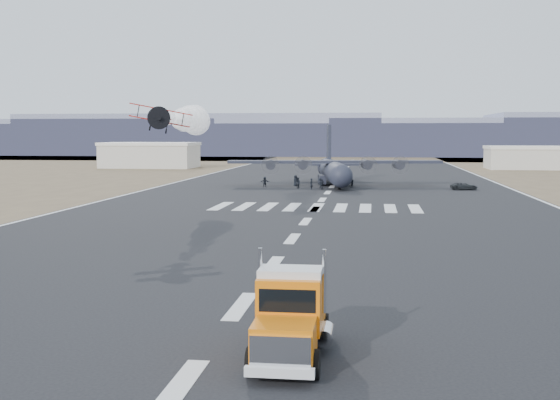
% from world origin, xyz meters
% --- Properties ---
extents(ground, '(500.00, 500.00, 0.00)m').
position_xyz_m(ground, '(0.00, 0.00, 0.00)').
color(ground, black).
rests_on(ground, ground).
extents(scrub_far, '(500.00, 80.00, 0.00)m').
position_xyz_m(scrub_far, '(0.00, 230.00, 0.00)').
color(scrub_far, brown).
rests_on(scrub_far, ground).
extents(runway_markings, '(60.00, 260.00, 0.01)m').
position_xyz_m(runway_markings, '(0.00, 60.00, 0.01)').
color(runway_markings, silver).
rests_on(runway_markings, ground).
extents(ridge_seg_b, '(150.00, 50.00, 15.00)m').
position_xyz_m(ridge_seg_b, '(-130.00, 260.00, 7.50)').
color(ridge_seg_b, slate).
rests_on(ridge_seg_b, ground).
extents(ridge_seg_c, '(150.00, 50.00, 17.00)m').
position_xyz_m(ridge_seg_c, '(-65.00, 260.00, 8.50)').
color(ridge_seg_c, slate).
rests_on(ridge_seg_c, ground).
extents(ridge_seg_d, '(150.00, 50.00, 13.00)m').
position_xyz_m(ridge_seg_d, '(0.00, 260.00, 6.50)').
color(ridge_seg_d, slate).
rests_on(ridge_seg_d, ground).
extents(ridge_seg_e, '(150.00, 50.00, 15.00)m').
position_xyz_m(ridge_seg_e, '(65.00, 260.00, 7.50)').
color(ridge_seg_e, slate).
rests_on(ridge_seg_e, ground).
extents(hangar_left, '(24.50, 14.50, 6.70)m').
position_xyz_m(hangar_left, '(-52.00, 145.00, 3.41)').
color(hangar_left, '#ADA79A').
rests_on(hangar_left, ground).
extents(hangar_right, '(20.50, 12.50, 5.90)m').
position_xyz_m(hangar_right, '(46.00, 150.00, 3.01)').
color(hangar_right, '#ADA79A').
rests_on(hangar_right, ground).
extents(semi_truck, '(2.77, 8.12, 3.65)m').
position_xyz_m(semi_truck, '(3.57, -7.85, 1.79)').
color(semi_truck, black).
rests_on(semi_truck, ground).
extents(aerobatic_biplane, '(5.60, 5.10, 2.63)m').
position_xyz_m(aerobatic_biplane, '(-12.13, 25.50, 10.53)').
color(aerobatic_biplane, '#AD1C0B').
extents(smoke_trail, '(4.74, 23.65, 3.53)m').
position_xyz_m(smoke_trail, '(-14.55, 45.15, 10.68)').
color(smoke_trail, white).
extents(transport_aircraft, '(37.18, 30.50, 10.73)m').
position_xyz_m(transport_aircraft, '(-0.04, 88.22, 2.77)').
color(transport_aircraft, '#222533').
rests_on(transport_aircraft, ground).
extents(support_vehicle, '(4.42, 2.39, 1.18)m').
position_xyz_m(support_vehicle, '(21.49, 80.10, 0.59)').
color(support_vehicle, black).
rests_on(support_vehicle, ground).
extents(crew_a, '(0.60, 0.71, 1.83)m').
position_xyz_m(crew_a, '(-3.03, 77.38, 0.91)').
color(crew_a, black).
rests_on(crew_a, ground).
extents(crew_b, '(0.94, 1.05, 1.85)m').
position_xyz_m(crew_b, '(-5.43, 79.49, 0.92)').
color(crew_b, black).
rests_on(crew_b, ground).
extents(crew_c, '(0.90, 1.13, 1.59)m').
position_xyz_m(crew_c, '(-1.93, 81.73, 0.79)').
color(crew_c, black).
rests_on(crew_c, ground).
extents(crew_d, '(1.08, 0.81, 1.66)m').
position_xyz_m(crew_d, '(-1.29, 78.00, 0.83)').
color(crew_d, black).
rests_on(crew_d, ground).
extents(crew_e, '(1.00, 1.08, 1.89)m').
position_xyz_m(crew_e, '(-6.40, 84.74, 0.95)').
color(crew_e, black).
rests_on(crew_e, ground).
extents(crew_f, '(1.65, 0.66, 1.73)m').
position_xyz_m(crew_f, '(-11.32, 81.72, 0.87)').
color(crew_f, black).
rests_on(crew_f, ground).
extents(crew_g, '(0.74, 0.71, 1.57)m').
position_xyz_m(crew_g, '(1.40, 82.07, 0.79)').
color(crew_g, black).
rests_on(crew_g, ground).
extents(crew_h, '(0.99, 1.00, 1.78)m').
position_xyz_m(crew_h, '(3.36, 82.39, 0.89)').
color(crew_h, black).
rests_on(crew_h, ground).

